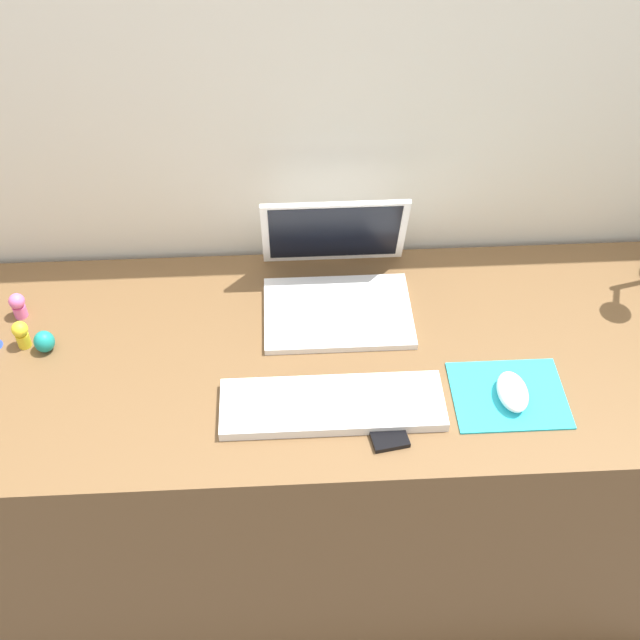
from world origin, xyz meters
The scene contains 11 objects.
ground_plane centered at (0.00, 0.00, 0.00)m, with size 6.00×6.00×0.00m, color #59514C.
back_wall centered at (0.00, 0.34, 0.76)m, with size 3.06×0.05×1.53m, color silver.
desk centered at (0.00, 0.00, 0.37)m, with size 1.86×0.61×0.74m, color brown.
laptop centered at (0.07, 0.16, 0.79)m, with size 0.30×0.28×0.21m.
keyboard centered at (0.04, -0.14, 0.75)m, with size 0.41×0.13×0.02m, color white.
mousepad centered at (0.37, -0.13, 0.74)m, with size 0.21×0.17×0.00m, color #28B7CC.
mouse centered at (0.38, -0.14, 0.76)m, with size 0.06×0.10×0.03m, color white.
cell_phone centered at (0.13, -0.18, 0.74)m, with size 0.06×0.13×0.01m, color black.
toy_figurine_pink centered at (-0.58, 0.14, 0.77)m, with size 0.03×0.03×0.06m.
toy_figurine_teal centered at (-0.51, 0.04, 0.76)m, with size 0.04×0.04×0.04m, color teal.
toy_figurine_yellow centered at (-0.55, 0.05, 0.77)m, with size 0.03×0.03×0.06m.
Camera 1 is at (-0.03, -1.10, 1.93)m, focal length 46.50 mm.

